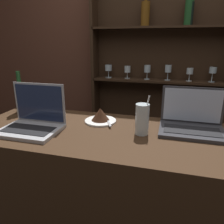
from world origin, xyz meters
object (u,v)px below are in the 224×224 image
at_px(laptop_far, 192,122).
at_px(cake_plate, 100,116).
at_px(laptop_near, 33,120).
at_px(water_glass, 142,119).
at_px(wine_bottle_green, 21,97).

bearing_deg(laptop_far, cake_plate, -179.87).
distance_m(laptop_near, laptop_far, 0.83).
relative_size(laptop_far, water_glass, 1.61).
xyz_separation_m(laptop_far, wine_bottle_green, (-1.07, 0.05, 0.06)).
bearing_deg(laptop_near, water_glass, 9.19).
height_order(cake_plate, wine_bottle_green, wine_bottle_green).
height_order(laptop_near, cake_plate, laptop_near).
bearing_deg(water_glass, laptop_far, 24.93).
distance_m(water_glass, wine_bottle_green, 0.84).
xyz_separation_m(laptop_near, cake_plate, (0.31, 0.20, -0.02)).
xyz_separation_m(laptop_near, laptop_far, (0.81, 0.20, -0.01)).
bearing_deg(laptop_near, laptop_far, 14.24).
relative_size(water_glass, wine_bottle_green, 0.74).
relative_size(laptop_near, laptop_far, 0.94).
xyz_separation_m(cake_plate, wine_bottle_green, (-0.56, 0.05, 0.07)).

